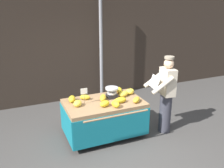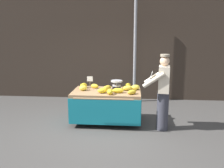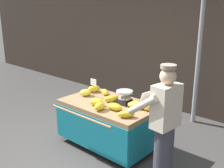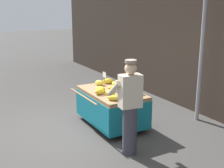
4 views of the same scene
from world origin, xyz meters
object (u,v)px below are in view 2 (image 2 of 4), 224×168
banana_bunch_2 (118,91)px  banana_bunch_4 (110,92)px  banana_bunch_0 (107,88)px  banana_bunch_1 (136,87)px  banana_bunch_8 (128,86)px  banana_bunch_9 (84,86)px  banana_bunch_10 (102,91)px  banana_bunch_3 (95,86)px  banana_bunch_5 (83,88)px  banana_cart (107,100)px  banana_bunch_7 (132,92)px  street_pole (135,51)px  price_sign (90,80)px  banana_bunch_6 (127,88)px  weighing_scale (117,85)px  vendor_person (163,92)px

banana_bunch_2 → banana_bunch_4: (-0.17, -0.16, 0.01)m
banana_bunch_0 → banana_bunch_1: size_ratio=1.34×
banana_bunch_4 → banana_bunch_8: banana_bunch_4 is taller
banana_bunch_9 → banana_bunch_10: bearing=-41.7°
banana_bunch_3 → banana_bunch_8: (0.83, 0.08, 0.01)m
banana_bunch_5 → banana_cart: bearing=1.1°
banana_bunch_4 → banana_bunch_7: 0.50m
street_pole → banana_bunch_7: bearing=-91.7°
price_sign → banana_bunch_9: 0.35m
banana_bunch_6 → banana_bunch_9: (-1.11, 0.15, 0.00)m
banana_bunch_7 → banana_bunch_10: banana_bunch_10 is taller
banana_bunch_3 → banana_bunch_8: bearing=5.3°
banana_cart → banana_bunch_6: bearing=11.1°
weighing_scale → banana_bunch_2: (0.05, -0.32, -0.06)m
banana_bunch_3 → banana_bunch_10: size_ratio=0.98×
banana_cart → banana_bunch_4: bearing=-71.8°
banana_cart → banana_bunch_4: banana_bunch_4 is taller
banana_bunch_10 → banana_bunch_2: bearing=7.3°
banana_bunch_10 → vendor_person: size_ratio=0.13×
banana_bunch_5 → banana_bunch_8: 1.13m
banana_bunch_7 → banana_bunch_0: bearing=149.1°
banana_bunch_1 → banana_bunch_4: banana_bunch_4 is taller
price_sign → banana_bunch_0: 0.46m
banana_bunch_2 → banana_bunch_5: size_ratio=1.33×
vendor_person → banana_bunch_3: bearing=159.5°
price_sign → banana_bunch_3: (0.08, 0.22, -0.19)m
banana_bunch_4 → banana_bunch_5: bearing=153.9°
banana_bunch_1 → banana_bunch_9: 1.31m
banana_bunch_6 → street_pole: bearing=84.4°
banana_cart → banana_bunch_2: (0.29, -0.18, 0.28)m
banana_bunch_10 → banana_cart: bearing=72.9°
banana_bunch_0 → banana_bunch_4: bearing=-75.9°
banana_bunch_1 → banana_bunch_9: same height
banana_bunch_0 → banana_bunch_10: banana_bunch_10 is taller
banana_bunch_2 → banana_bunch_9: bearing=154.1°
street_pole → banana_bunch_9: 2.25m
banana_bunch_6 → banana_bunch_10: same height
banana_bunch_10 → banana_bunch_7: bearing=-4.9°
street_pole → banana_bunch_4: street_pole is taller
weighing_scale → banana_bunch_7: weighing_scale is taller
price_sign → banana_bunch_1: 1.13m
banana_bunch_0 → banana_bunch_9: (-0.62, 0.18, 0.00)m
banana_bunch_1 → banana_bunch_10: size_ratio=0.94×
street_pole → banana_bunch_0: bearing=-109.8°
banana_bunch_6 → banana_bunch_10: size_ratio=1.15×
banana_bunch_0 → banana_bunch_4: banana_bunch_4 is taller
banana_cart → banana_bunch_10: (-0.07, -0.23, 0.28)m
banana_bunch_0 → banana_bunch_5: banana_bunch_5 is taller
street_pole → price_sign: street_pole is taller
banana_cart → banana_bunch_1: (0.70, 0.17, 0.28)m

